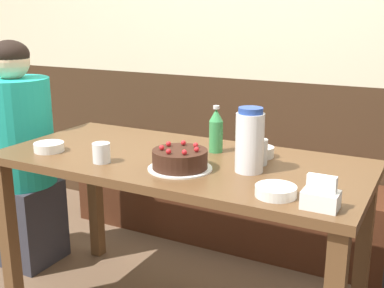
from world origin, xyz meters
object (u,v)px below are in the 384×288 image
water_pitcher (250,141)px  bowl_rice_small (261,152)px  bowl_side_dish (276,191)px  person_teal_shirt (20,157)px  glass_water_tall (259,152)px  glass_tumbler_short (101,153)px  bowl_soup_white (49,147)px  napkin_holder (321,196)px  bench_seat (249,210)px  birthday_cake (180,160)px  soju_bottle (216,130)px

water_pitcher → bowl_rice_small: bearing=96.6°
water_pitcher → bowl_side_dish: 0.28m
bowl_rice_small → person_teal_shirt: person_teal_shirt is taller
glass_water_tall → glass_tumbler_short: 0.62m
bowl_soup_white → person_teal_shirt: 0.57m
napkin_holder → water_pitcher: bearing=144.4°
glass_water_tall → bench_seat: bearing=112.6°
bowl_soup_white → birthday_cake: bearing=4.5°
soju_bottle → bowl_side_dish: soju_bottle is taller
bowl_side_dish → glass_tumbler_short: glass_tumbler_short is taller
soju_bottle → glass_water_tall: size_ratio=1.99×
napkin_holder → glass_tumbler_short: bearing=175.9°
bowl_soup_white → glass_tumbler_short: 0.30m
bowl_side_dish → glass_tumbler_short: bearing=177.7°
birthday_cake → glass_tumbler_short: birthday_cake is taller
bowl_rice_small → person_teal_shirt: 1.33m
water_pitcher → bowl_soup_white: 0.88m
glass_tumbler_short → water_pitcher: bearing=16.7°
bowl_rice_small → person_teal_shirt: (-1.31, -0.09, -0.18)m
bowl_soup_white → glass_water_tall: 0.90m
person_teal_shirt → bowl_side_dish: bearing=-11.6°
bowl_rice_small → birthday_cake: bearing=-126.4°
water_pitcher → bowl_rice_small: (-0.02, 0.20, -0.10)m
bench_seat → birthday_cake: bearing=-85.6°
birthday_cake → glass_tumbler_short: bearing=-167.4°
bench_seat → bowl_rice_small: (0.29, -0.66, 0.57)m
bench_seat → birthday_cake: size_ratio=9.14×
glass_tumbler_short → bowl_side_dish: bearing=-2.3°
birthday_cake → bowl_side_dish: size_ratio=1.82×
water_pitcher → napkin_holder: (0.32, -0.23, -0.08)m
bowl_soup_white → bowl_rice_small: (0.84, 0.35, 0.00)m
bowl_soup_white → person_teal_shirt: size_ratio=0.11×
bowl_rice_small → glass_water_tall: glass_water_tall is taller
glass_water_tall → bowl_soup_white: bearing=-164.1°
person_teal_shirt → bench_seat: bearing=36.4°
bench_seat → soju_bottle: bearing=-82.2°
napkin_holder → glass_water_tall: bearing=134.0°
soju_bottle → person_teal_shirt: 1.15m
birthday_cake → bowl_rice_small: (0.22, 0.30, -0.02)m
bowl_rice_small → person_teal_shirt: size_ratio=0.09×
glass_water_tall → glass_tumbler_short: bearing=-154.4°
bowl_soup_white → bowl_rice_small: 0.91m
water_pitcher → bowl_soup_white: size_ratio=1.91×
bowl_soup_white → bowl_rice_small: size_ratio=1.24×
bowl_side_dish → glass_tumbler_short: size_ratio=1.71×
bench_seat → soju_bottle: size_ratio=11.21×
bowl_side_dish → person_teal_shirt: (-1.51, 0.31, -0.18)m
bench_seat → bowl_rice_small: bowl_rice_small is taller
napkin_holder → bench_seat: bearing=120.2°
water_pitcher → bowl_rice_small: water_pitcher is taller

